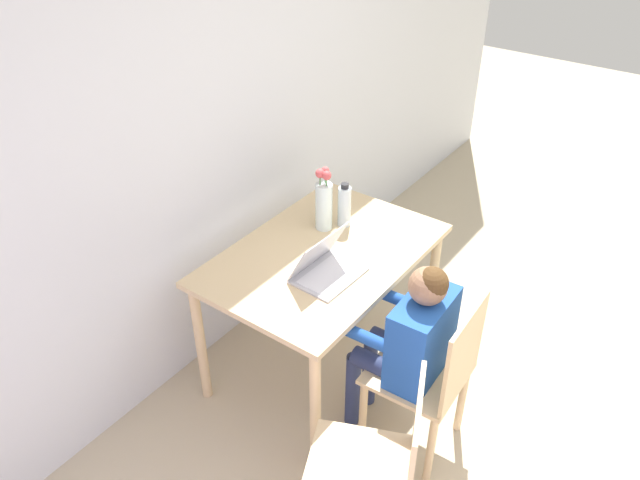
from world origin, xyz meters
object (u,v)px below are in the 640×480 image
(chair_occupied, at_px, (431,376))
(laptop, at_px, (324,265))
(chair_spare, at_px, (377,470))
(water_bottle, at_px, (344,206))
(person_seated, at_px, (411,336))
(flower_vase, at_px, (324,202))

(chair_occupied, distance_m, laptop, 0.68)
(chair_spare, relative_size, water_bottle, 3.60)
(person_seated, bearing_deg, flower_vase, -117.65)
(flower_vase, bearing_deg, chair_spare, -134.93)
(person_seated, bearing_deg, laptop, -93.99)
(chair_spare, relative_size, laptop, 2.66)
(laptop, bearing_deg, person_seated, -89.50)
(chair_occupied, relative_size, flower_vase, 2.55)
(chair_occupied, height_order, person_seated, person_seated)
(laptop, bearing_deg, flower_vase, 38.36)
(chair_spare, distance_m, person_seated, 0.60)
(flower_vase, bearing_deg, laptop, -143.79)
(person_seated, relative_size, laptop, 3.12)
(chair_occupied, bearing_deg, person_seated, -90.00)
(laptop, bearing_deg, water_bottle, 24.58)
(person_seated, xyz_separation_m, water_bottle, (0.42, 0.64, 0.23))
(chair_spare, xyz_separation_m, laptop, (0.56, 0.65, 0.34))
(person_seated, distance_m, water_bottle, 0.79)
(chair_occupied, xyz_separation_m, water_bottle, (0.41, 0.75, 0.40))
(chair_spare, xyz_separation_m, water_bottle, (0.96, 0.81, 0.40))
(chair_spare, height_order, laptop, laptop)
(water_bottle, bearing_deg, flower_vase, 141.94)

